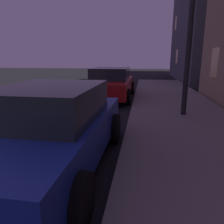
% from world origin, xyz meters
% --- Properties ---
extents(car_blue, '(2.07, 4.16, 1.43)m').
position_xyz_m(car_blue, '(2.85, 3.30, 0.71)').
color(car_blue, navy).
rests_on(car_blue, ground).
extents(car_red, '(2.11, 4.54, 1.43)m').
position_xyz_m(car_red, '(2.85, 10.12, 0.72)').
color(car_red, maroon).
rests_on(car_red, ground).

